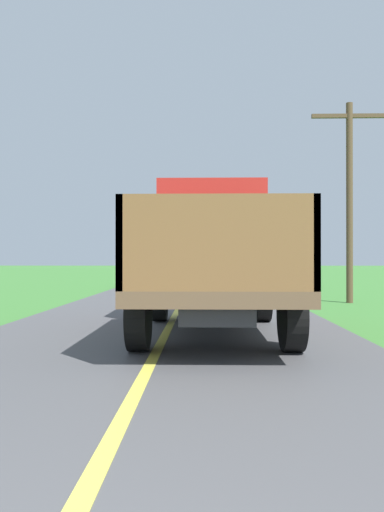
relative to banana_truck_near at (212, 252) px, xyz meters
name	(u,v)px	position (x,y,z in m)	size (l,w,h in m)	color
banana_truck_near	(212,252)	(0.00, 0.00, 0.00)	(2.38, 5.82, 2.80)	#2D2D30
banana_truck_far	(203,256)	(-0.20, 15.16, -0.01)	(2.38, 5.81, 2.80)	#2D2D30
utility_pole_roadside	(349,192)	(4.31, 6.20, 1.90)	(2.30, 0.20, 6.12)	brown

